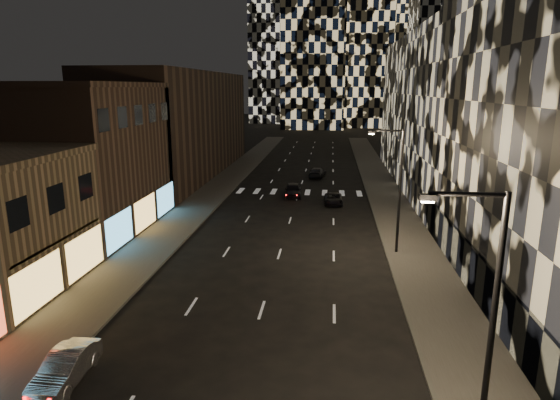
% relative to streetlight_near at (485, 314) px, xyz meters
% --- Properties ---
extents(sidewalk_left, '(4.00, 120.00, 0.15)m').
position_rel_streetlight_near_xyz_m(sidewalk_left, '(-18.35, 40.00, -5.28)').
color(sidewalk_left, '#47443F').
rests_on(sidewalk_left, ground).
extents(sidewalk_right, '(4.00, 120.00, 0.15)m').
position_rel_streetlight_near_xyz_m(sidewalk_right, '(1.65, 40.00, -5.28)').
color(sidewalk_right, '#47443F').
rests_on(sidewalk_right, ground).
extents(curb_left, '(0.20, 120.00, 0.15)m').
position_rel_streetlight_near_xyz_m(curb_left, '(-16.25, 40.00, -5.28)').
color(curb_left, '#4C4C47').
rests_on(curb_left, ground).
extents(curb_right, '(0.20, 120.00, 0.15)m').
position_rel_streetlight_near_xyz_m(curb_right, '(-0.45, 40.00, -5.28)').
color(curb_right, '#4C4C47').
rests_on(curb_right, ground).
extents(retail_brown, '(10.00, 15.00, 12.00)m').
position_rel_streetlight_near_xyz_m(retail_brown, '(-25.35, 23.50, 0.65)').
color(retail_brown, '#50392D').
rests_on(retail_brown, ground).
extents(retail_filler_left, '(10.00, 40.00, 14.00)m').
position_rel_streetlight_near_xyz_m(retail_filler_left, '(-25.35, 50.00, 1.65)').
color(retail_filler_left, '#50392D').
rests_on(retail_filler_left, ground).
extents(midrise_base, '(0.60, 25.00, 3.00)m').
position_rel_streetlight_near_xyz_m(midrise_base, '(3.95, 14.50, -3.85)').
color(midrise_base, '#383838').
rests_on(midrise_base, ground).
extents(midrise_filler_right, '(16.00, 40.00, 18.00)m').
position_rel_streetlight_near_xyz_m(midrise_filler_right, '(11.65, 47.00, 3.65)').
color(midrise_filler_right, '#232326').
rests_on(midrise_filler_right, ground).
extents(streetlight_near, '(2.55, 0.25, 9.00)m').
position_rel_streetlight_near_xyz_m(streetlight_near, '(0.00, 0.00, 0.00)').
color(streetlight_near, black).
rests_on(streetlight_near, sidewalk_right).
extents(streetlight_far, '(2.55, 0.25, 9.00)m').
position_rel_streetlight_near_xyz_m(streetlight_far, '(0.00, 20.00, 0.00)').
color(streetlight_far, black).
rests_on(streetlight_far, sidewalk_right).
extents(car_silver_parked, '(1.49, 4.00, 1.31)m').
position_rel_streetlight_near_xyz_m(car_silver_parked, '(-15.53, 2.70, -4.70)').
color(car_silver_parked, '#939398').
rests_on(car_silver_parked, ground).
extents(car_dark_midlane, '(2.13, 4.59, 1.52)m').
position_rel_streetlight_near_xyz_m(car_dark_midlane, '(-8.85, 37.60, -4.59)').
color(car_dark_midlane, black).
rests_on(car_dark_midlane, ground).
extents(car_dark_oncoming, '(2.42, 4.71, 1.31)m').
position_rel_streetlight_near_xyz_m(car_dark_oncoming, '(-6.53, 49.60, -4.70)').
color(car_dark_oncoming, black).
rests_on(car_dark_oncoming, ground).
extents(car_dark_rightlane, '(1.95, 4.04, 1.11)m').
position_rel_streetlight_near_xyz_m(car_dark_rightlane, '(-4.35, 34.65, -4.80)').
color(car_dark_rightlane, black).
rests_on(car_dark_rightlane, ground).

